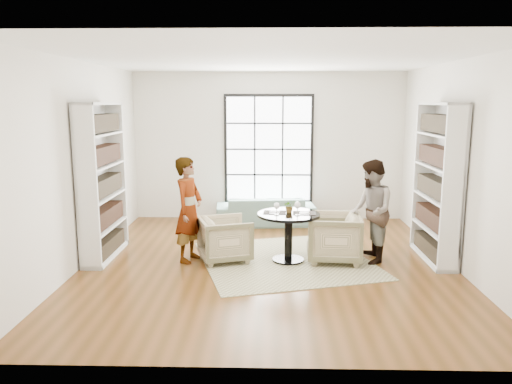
{
  "coord_description": "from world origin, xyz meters",
  "views": [
    {
      "loc": [
        0.01,
        -7.21,
        2.41
      ],
      "look_at": [
        -0.19,
        0.4,
        1.02
      ],
      "focal_mm": 35.0,
      "sensor_mm": 36.0,
      "label": 1
    }
  ],
  "objects_px": {
    "pedestal_table": "(289,227)",
    "person_right": "(371,211)",
    "wine_glass_right": "(297,205)",
    "flower_centerpiece": "(290,206)",
    "person_left": "(189,210)",
    "sofa": "(265,210)",
    "armchair_right": "(334,238)",
    "armchair_left": "(225,239)",
    "wine_glass_left": "(277,206)"
  },
  "relations": [
    {
      "from": "pedestal_table",
      "to": "wine_glass_left",
      "type": "bearing_deg",
      "value": -144.19
    },
    {
      "from": "armchair_left",
      "to": "armchair_right",
      "type": "xyz_separation_m",
      "value": [
        1.65,
        0.02,
        0.03
      ]
    },
    {
      "from": "person_right",
      "to": "armchair_right",
      "type": "bearing_deg",
      "value": -90.43
    },
    {
      "from": "armchair_right",
      "to": "armchair_left",
      "type": "bearing_deg",
      "value": -84.81
    },
    {
      "from": "sofa",
      "to": "wine_glass_right",
      "type": "xyz_separation_m",
      "value": [
        0.49,
        -2.47,
        0.62
      ]
    },
    {
      "from": "armchair_right",
      "to": "flower_centerpiece",
      "type": "bearing_deg",
      "value": -87.01
    },
    {
      "from": "pedestal_table",
      "to": "wine_glass_right",
      "type": "xyz_separation_m",
      "value": [
        0.12,
        -0.13,
        0.36
      ]
    },
    {
      "from": "person_right",
      "to": "wine_glass_right",
      "type": "bearing_deg",
      "value": -81.85
    },
    {
      "from": "pedestal_table",
      "to": "person_right",
      "type": "distance_m",
      "value": 1.26
    },
    {
      "from": "sofa",
      "to": "pedestal_table",
      "type": "bearing_deg",
      "value": 93.95
    },
    {
      "from": "sofa",
      "to": "armchair_left",
      "type": "xyz_separation_m",
      "value": [
        -0.6,
        -2.32,
        0.06
      ]
    },
    {
      "from": "flower_centerpiece",
      "to": "armchair_right",
      "type": "bearing_deg",
      "value": -1.52
    },
    {
      "from": "armchair_left",
      "to": "person_right",
      "type": "xyz_separation_m",
      "value": [
        2.2,
        0.02,
        0.44
      ]
    },
    {
      "from": "person_left",
      "to": "wine_glass_left",
      "type": "xyz_separation_m",
      "value": [
        1.33,
        -0.15,
        0.09
      ]
    },
    {
      "from": "person_left",
      "to": "wine_glass_right",
      "type": "xyz_separation_m",
      "value": [
        1.64,
        -0.15,
        0.1
      ]
    },
    {
      "from": "person_left",
      "to": "armchair_right",
      "type": "bearing_deg",
      "value": -71.67
    },
    {
      "from": "person_left",
      "to": "sofa",
      "type": "bearing_deg",
      "value": -8.51
    },
    {
      "from": "pedestal_table",
      "to": "person_left",
      "type": "xyz_separation_m",
      "value": [
        -1.51,
        0.02,
        0.25
      ]
    },
    {
      "from": "pedestal_table",
      "to": "armchair_left",
      "type": "bearing_deg",
      "value": 179.1
    },
    {
      "from": "sofa",
      "to": "person_left",
      "type": "height_order",
      "value": "person_left"
    },
    {
      "from": "person_right",
      "to": "armchair_left",
      "type": "bearing_deg",
      "value": -89.91
    },
    {
      "from": "flower_centerpiece",
      "to": "pedestal_table",
      "type": "bearing_deg",
      "value": -105.04
    },
    {
      "from": "pedestal_table",
      "to": "sofa",
      "type": "bearing_deg",
      "value": 98.92
    },
    {
      "from": "armchair_left",
      "to": "person_left",
      "type": "xyz_separation_m",
      "value": [
        -0.55,
        0.0,
        0.46
      ]
    },
    {
      "from": "person_left",
      "to": "person_right",
      "type": "height_order",
      "value": "person_left"
    },
    {
      "from": "wine_glass_right",
      "to": "flower_centerpiece",
      "type": "bearing_deg",
      "value": 120.24
    },
    {
      "from": "wine_glass_left",
      "to": "wine_glass_right",
      "type": "height_order",
      "value": "wine_glass_right"
    },
    {
      "from": "sofa",
      "to": "wine_glass_right",
      "type": "height_order",
      "value": "wine_glass_right"
    },
    {
      "from": "pedestal_table",
      "to": "person_left",
      "type": "relative_size",
      "value": 0.59
    },
    {
      "from": "armchair_right",
      "to": "wine_glass_right",
      "type": "distance_m",
      "value": 0.8
    },
    {
      "from": "armchair_left",
      "to": "armchair_right",
      "type": "bearing_deg",
      "value": -107.74
    },
    {
      "from": "pedestal_table",
      "to": "armchair_left",
      "type": "xyz_separation_m",
      "value": [
        -0.96,
        0.02,
        -0.21
      ]
    },
    {
      "from": "wine_glass_right",
      "to": "flower_centerpiece",
      "type": "height_order",
      "value": "wine_glass_right"
    },
    {
      "from": "person_right",
      "to": "wine_glass_left",
      "type": "bearing_deg",
      "value": -83.72
    },
    {
      "from": "armchair_left",
      "to": "wine_glass_right",
      "type": "distance_m",
      "value": 1.23
    },
    {
      "from": "armchair_left",
      "to": "person_left",
      "type": "relative_size",
      "value": 0.47
    },
    {
      "from": "sofa",
      "to": "person_left",
      "type": "bearing_deg",
      "value": 58.71
    },
    {
      "from": "person_left",
      "to": "person_right",
      "type": "bearing_deg",
      "value": -71.77
    },
    {
      "from": "pedestal_table",
      "to": "armchair_left",
      "type": "distance_m",
      "value": 0.99
    },
    {
      "from": "armchair_right",
      "to": "flower_centerpiece",
      "type": "xyz_separation_m",
      "value": [
        -0.68,
        0.02,
        0.48
      ]
    },
    {
      "from": "sofa",
      "to": "person_right",
      "type": "bearing_deg",
      "value": 119.97
    },
    {
      "from": "wine_glass_right",
      "to": "wine_glass_left",
      "type": "bearing_deg",
      "value": 179.78
    },
    {
      "from": "person_left",
      "to": "wine_glass_right",
      "type": "relative_size",
      "value": 7.68
    },
    {
      "from": "armchair_left",
      "to": "wine_glass_right",
      "type": "xyz_separation_m",
      "value": [
        1.09,
        -0.15,
        0.56
      ]
    },
    {
      "from": "wine_glass_right",
      "to": "armchair_right",
      "type": "bearing_deg",
      "value": 16.56
    },
    {
      "from": "person_left",
      "to": "flower_centerpiece",
      "type": "xyz_separation_m",
      "value": [
        1.53,
        0.04,
        0.05
      ]
    },
    {
      "from": "armchair_left",
      "to": "wine_glass_left",
      "type": "distance_m",
      "value": 0.97
    },
    {
      "from": "armchair_right",
      "to": "wine_glass_left",
      "type": "bearing_deg",
      "value": -74.65
    },
    {
      "from": "sofa",
      "to": "armchair_right",
      "type": "distance_m",
      "value": 2.53
    },
    {
      "from": "pedestal_table",
      "to": "person_right",
      "type": "height_order",
      "value": "person_right"
    }
  ]
}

